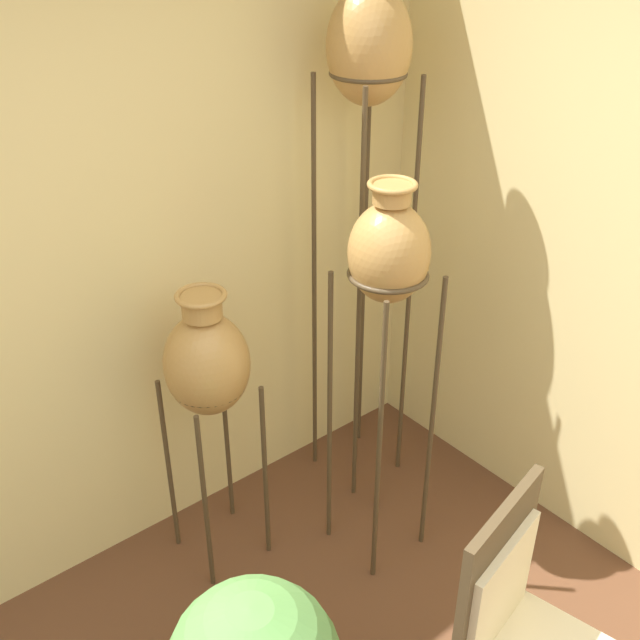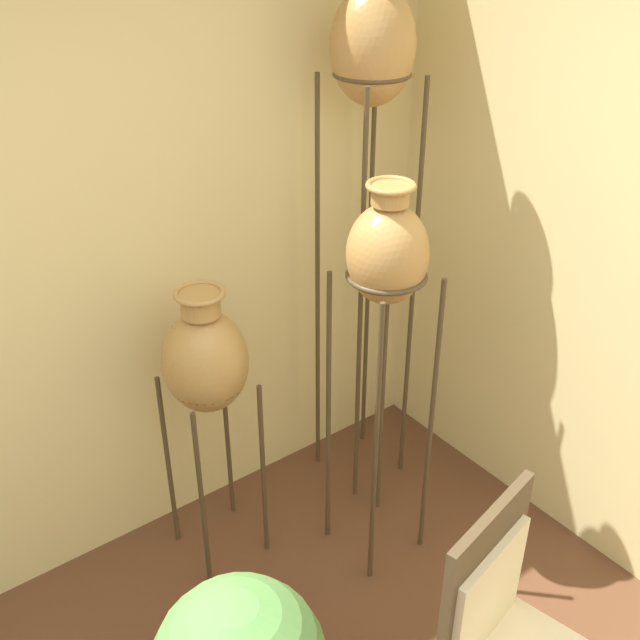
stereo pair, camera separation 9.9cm
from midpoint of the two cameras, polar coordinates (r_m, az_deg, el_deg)
The scene contains 4 objects.
vase_stand_tall at distance 2.91m, azimuth 2.70°, elevation 19.14°, with size 0.32×0.32×2.29m.
vase_stand_medium at distance 2.63m, azimuth 4.17°, elevation 4.44°, with size 0.31×0.31×1.63m.
vase_stand_short at distance 2.82m, azimuth -9.60°, elevation -3.41°, with size 0.32×0.32×1.24m.
chair at distance 2.44m, azimuth 14.52°, elevation -22.54°, with size 0.53×0.56×1.02m.
Camera 1 is at (-0.55, -0.49, 2.48)m, focal length 42.00 mm.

